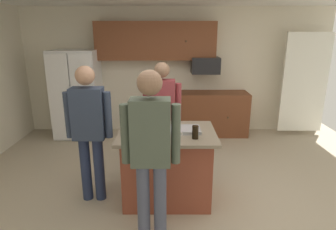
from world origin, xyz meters
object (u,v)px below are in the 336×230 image
object	(u,v)px
microwave_over_range	(206,65)
person_guest_by_door	(90,126)
glass_dark_ale	(154,130)
tumbler_amber	(135,127)
glass_pilsner	(153,120)
mug_blue_stoneware	(177,134)
glass_stout_tall	(196,132)
serving_tray	(184,130)
refrigerator	(78,94)
mug_ceramic_white	(144,134)
kitchen_island	(168,165)
person_guest_left	(163,110)
person_guest_right	(152,147)

from	to	relation	value
microwave_over_range	person_guest_by_door	world-z (taller)	person_guest_by_door
glass_dark_ale	tumbler_amber	xyz separation A→B (m)	(-0.23, 0.08, 0.02)
tumbler_amber	glass_dark_ale	bearing A→B (deg)	-18.17
glass_pilsner	mug_blue_stoneware	distance (m)	0.57
mug_blue_stoneware	glass_stout_tall	bearing A→B (deg)	0.22
tumbler_amber	serving_tray	xyz separation A→B (m)	(0.60, 0.06, -0.06)
refrigerator	mug_ceramic_white	xyz separation A→B (m)	(1.55, -2.57, 0.09)
kitchen_island	glass_stout_tall	world-z (taller)	glass_stout_tall
person_guest_left	mug_ceramic_white	xyz separation A→B (m)	(-0.21, -0.99, -0.01)
refrigerator	glass_dark_ale	bearing A→B (deg)	-56.21
glass_pilsner	person_guest_left	bearing A→B (deg)	76.66
person_guest_left	glass_dark_ale	xyz separation A→B (m)	(-0.10, -0.91, 0.01)
person_guest_by_door	glass_pilsner	world-z (taller)	person_guest_by_door
glass_pilsner	refrigerator	bearing A→B (deg)	127.71
microwave_over_range	glass_stout_tall	bearing A→B (deg)	-99.18
refrigerator	serving_tray	world-z (taller)	refrigerator
microwave_over_range	tumbler_amber	distance (m)	2.82
glass_dark_ale	serving_tray	world-z (taller)	glass_dark_ale
mug_blue_stoneware	kitchen_island	bearing A→B (deg)	114.44
refrigerator	person_guest_right	size ratio (longest dim) A/B	0.99
microwave_over_range	person_guest_right	distance (m)	3.42
refrigerator	glass_dark_ale	distance (m)	2.99
mug_blue_stoneware	serving_tray	world-z (taller)	mug_blue_stoneware
kitchen_island	person_guest_left	world-z (taller)	person_guest_left
glass_dark_ale	tumbler_amber	world-z (taller)	tumbler_amber
microwave_over_range	person_guest_right	xyz separation A→B (m)	(-0.92, -3.27, -0.41)
person_guest_by_door	serving_tray	distance (m)	1.15
person_guest_right	mug_blue_stoneware	bearing A→B (deg)	-14.05
kitchen_island	glass_dark_ale	xyz separation A→B (m)	(-0.17, -0.12, 0.52)
person_guest_left	person_guest_by_door	distance (m)	1.20
person_guest_by_door	tumbler_amber	distance (m)	0.55
glass_dark_ale	serving_tray	distance (m)	0.39
mug_ceramic_white	glass_pilsner	size ratio (longest dim) A/B	0.93
person_guest_by_door	glass_dark_ale	bearing A→B (deg)	-8.49
refrigerator	mug_blue_stoneware	world-z (taller)	refrigerator
mug_blue_stoneware	glass_pilsner	bearing A→B (deg)	122.22
refrigerator	glass_dark_ale	world-z (taller)	refrigerator
refrigerator	glass_stout_tall	world-z (taller)	refrigerator
mug_blue_stoneware	tumbler_amber	bearing A→B (deg)	159.63
glass_stout_tall	person_guest_left	bearing A→B (deg)	111.42
person_guest_right	glass_pilsner	size ratio (longest dim) A/B	13.13
glass_dark_ale	serving_tray	size ratio (longest dim) A/B	0.29
mug_blue_stoneware	glass_dark_ale	distance (m)	0.30
mug_ceramic_white	tumbler_amber	bearing A→B (deg)	127.73
person_guest_left	glass_dark_ale	bearing A→B (deg)	-11.39
glass_dark_ale	mug_blue_stoneware	bearing A→B (deg)	-22.15
microwave_over_range	serving_tray	bearing A→B (deg)	-103.09
kitchen_island	glass_dark_ale	distance (m)	0.56
person_guest_left	person_guest_by_door	world-z (taller)	person_guest_by_door
refrigerator	person_guest_left	distance (m)	2.36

